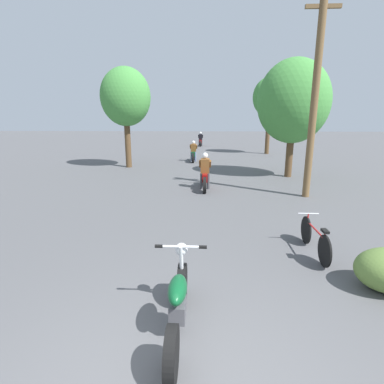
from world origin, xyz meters
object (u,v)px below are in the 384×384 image
at_px(utility_pole, 315,96).
at_px(roadside_tree_left, 126,97).
at_px(motorcycle_foreground, 178,302).
at_px(motorcycle_rider_lead, 205,175).
at_px(roadside_tree_right_far, 270,98).
at_px(motorcycle_rider_mid, 193,154).
at_px(roadside_tree_right_near, 294,102).
at_px(bicycle_parked, 315,238).
at_px(motorcycle_rider_far, 201,141).

bearing_deg(utility_pole, roadside_tree_left, 142.23).
relative_size(motorcycle_foreground, motorcycle_rider_lead, 0.99).
distance_m(roadside_tree_right_far, motorcycle_rider_mid, 7.92).
bearing_deg(roadside_tree_left, motorcycle_foreground, -73.02).
height_order(utility_pole, roadside_tree_right_near, utility_pole).
xyz_separation_m(utility_pole, roadside_tree_right_far, (1.11, 13.01, 0.74)).
distance_m(roadside_tree_left, bicycle_parked, 13.14).
xyz_separation_m(roadside_tree_right_near, motorcycle_rider_far, (-4.49, 15.64, -2.90)).
xyz_separation_m(utility_pole, motorcycle_rider_far, (-4.15, 19.37, -2.89)).
bearing_deg(roadside_tree_right_near, motorcycle_foreground, -111.27).
height_order(roadside_tree_left, motorcycle_rider_lead, roadside_tree_left).
bearing_deg(utility_pole, bicycle_parked, -105.62).
bearing_deg(motorcycle_foreground, roadside_tree_right_far, 76.06).
height_order(utility_pole, motorcycle_rider_mid, utility_pole).
relative_size(utility_pole, roadside_tree_right_far, 1.17).
bearing_deg(roadside_tree_right_far, motorcycle_rider_lead, -111.45).
bearing_deg(bicycle_parked, roadside_tree_right_near, 78.92).
relative_size(roadside_tree_right_far, bicycle_parked, 3.34).
height_order(roadside_tree_right_far, motorcycle_rider_far, roadside_tree_right_far).
xyz_separation_m(roadside_tree_left, motorcycle_rider_lead, (4.33, -5.10, -3.25)).
bearing_deg(motorcycle_rider_lead, roadside_tree_right_far, 68.55).
relative_size(roadside_tree_right_near, motorcycle_rider_lead, 2.63).
bearing_deg(motorcycle_rider_far, motorcycle_rider_mid, -91.21).
bearing_deg(roadside_tree_right_far, utility_pole, -94.89).
bearing_deg(motorcycle_foreground, roadside_tree_left, 106.98).
xyz_separation_m(roadside_tree_right_far, motorcycle_rider_lead, (-4.70, -11.97, -3.63)).
height_order(roadside_tree_left, bicycle_parked, roadside_tree_left).
relative_size(utility_pole, roadside_tree_left, 1.24).
bearing_deg(roadside_tree_right_far, bicycle_parked, -97.79).
relative_size(motorcycle_rider_far, bicycle_parked, 1.13).
bearing_deg(motorcycle_foreground, roadside_tree_right_near, 68.73).
bearing_deg(utility_pole, roadside_tree_right_far, 85.11).
bearing_deg(motorcycle_rider_lead, motorcycle_foreground, -92.03).
height_order(roadside_tree_left, motorcycle_foreground, roadside_tree_left).
xyz_separation_m(roadside_tree_left, motorcycle_rider_far, (3.77, 13.23, -3.26)).
height_order(roadside_tree_right_far, motorcycle_rider_lead, roadside_tree_right_far).
xyz_separation_m(motorcycle_foreground, motorcycle_rider_lead, (0.29, 8.15, 0.11)).
xyz_separation_m(roadside_tree_right_near, roadside_tree_right_far, (0.77, 9.28, 0.74)).
bearing_deg(motorcycle_rider_far, utility_pole, -77.91).
bearing_deg(motorcycle_rider_lead, bicycle_parked, -68.21).
xyz_separation_m(utility_pole, motorcycle_rider_lead, (-3.59, 1.04, -2.88)).
relative_size(motorcycle_rider_mid, motorcycle_rider_far, 1.03).
bearing_deg(roadside_tree_right_near, motorcycle_rider_far, 106.01).
height_order(utility_pole, roadside_tree_left, utility_pole).
distance_m(utility_pole, roadside_tree_right_far, 13.08).
relative_size(roadside_tree_left, motorcycle_foreground, 2.68).
relative_size(utility_pole, motorcycle_rider_lead, 3.30).
bearing_deg(motorcycle_rider_far, roadside_tree_right_near, -73.99).
distance_m(roadside_tree_right_near, roadside_tree_left, 8.61).
relative_size(roadside_tree_right_near, roadside_tree_left, 0.99).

